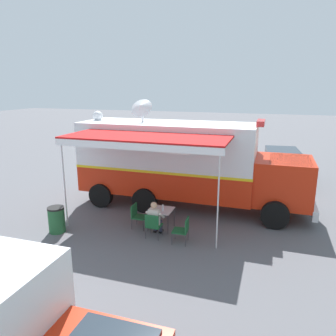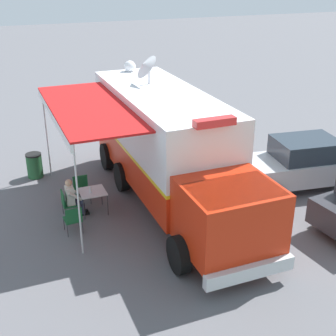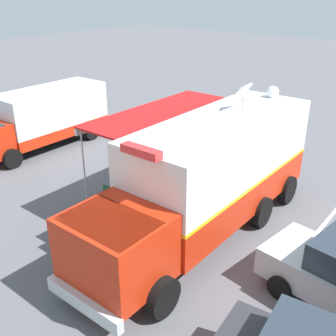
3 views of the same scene
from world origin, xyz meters
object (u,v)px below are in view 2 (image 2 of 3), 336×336
object	(u,v)px
seated_responder	(73,197)
car_behind_truck	(301,163)
folding_chair_beside_table	(81,187)
folding_chair_spare_by_truck	(73,218)
command_truck	(169,145)
water_bottle	(90,190)
folding_table	(92,193)
folding_chair_at_table	(67,202)
trash_bin	(35,165)

from	to	relation	value
seated_responder	car_behind_truck	bearing A→B (deg)	174.00
folding_chair_beside_table	folding_chair_spare_by_truck	world-z (taller)	same
command_truck	water_bottle	distance (m)	2.81
folding_chair_spare_by_truck	car_behind_truck	size ratio (longest dim) A/B	0.20
folding_chair_beside_table	folding_chair_spare_by_truck	distance (m)	1.99
command_truck	folding_table	xyz separation A→B (m)	(2.50, -0.11, -1.27)
command_truck	water_bottle	world-z (taller)	command_truck
folding_chair_at_table	command_truck	bearing A→B (deg)	178.14
folding_chair_at_table	trash_bin	bearing A→B (deg)	-79.84
car_behind_truck	water_bottle	bearing A→B (deg)	-5.72
folding_table	folding_chair_beside_table	distance (m)	0.88
command_truck	folding_chair_at_table	xyz separation A→B (m)	(3.30, -0.11, -1.43)
folding_chair_beside_table	seated_responder	distance (m)	0.96
folding_table	folding_chair_at_table	bearing A→B (deg)	-0.06
seated_responder	trash_bin	distance (m)	3.45
trash_bin	car_behind_truck	bearing A→B (deg)	154.02
folding_chair_beside_table	car_behind_truck	xyz separation A→B (m)	(-7.35, 1.66, 0.37)
folding_chair_beside_table	command_truck	bearing A→B (deg)	160.44
folding_table	folding_chair_at_table	xyz separation A→B (m)	(0.80, -0.00, -0.16)
command_truck	folding_chair_spare_by_truck	distance (m)	3.73
folding_table	folding_chair_at_table	world-z (taller)	folding_chair_at_table
seated_responder	trash_bin	size ratio (longest dim) A/B	1.37
folding_table	folding_chair_beside_table	xyz separation A→B (m)	(0.19, -0.85, -0.16)
folding_table	folding_chair_spare_by_truck	distance (m)	1.33
water_bottle	seated_responder	bearing A→B (deg)	-9.81
command_truck	folding_chair_beside_table	size ratio (longest dim) A/B	10.94
folding_table	seated_responder	xyz separation A→B (m)	(0.61, -0.00, -0.02)
trash_bin	folding_chair_beside_table	bearing A→B (deg)	115.82
folding_chair_at_table	folding_chair_beside_table	xyz separation A→B (m)	(-0.61, -0.85, 0.00)
trash_bin	car_behind_truck	distance (m)	9.54
folding_chair_beside_table	seated_responder	world-z (taller)	seated_responder
folding_chair_at_table	folding_chair_beside_table	distance (m)	1.05
seated_responder	car_behind_truck	distance (m)	7.82
command_truck	folding_table	world-z (taller)	command_truck
command_truck	trash_bin	xyz separation A→B (m)	(3.91, -3.47, -1.49)
folding_chair_at_table	car_behind_truck	xyz separation A→B (m)	(-7.97, 0.82, 0.37)
trash_bin	car_behind_truck	world-z (taller)	car_behind_truck
command_truck	car_behind_truck	world-z (taller)	command_truck
water_bottle	folding_chair_spare_by_truck	xyz separation A→B (m)	(0.74, 0.95, -0.32)
folding_table	folding_chair_spare_by_truck	bearing A→B (deg)	52.22
command_truck	folding_chair_beside_table	distance (m)	3.19
car_behind_truck	folding_chair_at_table	bearing A→B (deg)	-5.85
water_bottle	folding_chair_beside_table	bearing A→B (deg)	-83.13
water_bottle	trash_bin	size ratio (longest dim) A/B	0.25
command_truck	seated_responder	bearing A→B (deg)	-2.01
folding_table	water_bottle	distance (m)	0.20
folding_chair_spare_by_truck	folding_chair_beside_table	bearing A→B (deg)	-108.18
folding_chair_spare_by_truck	trash_bin	bearing A→B (deg)	-82.34
folding_chair_spare_by_truck	folding_table	bearing A→B (deg)	-127.78
water_bottle	folding_chair_at_table	world-z (taller)	water_bottle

